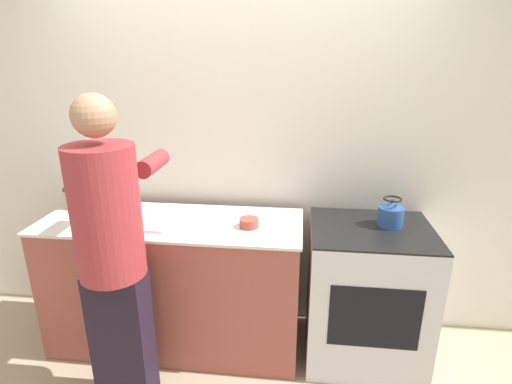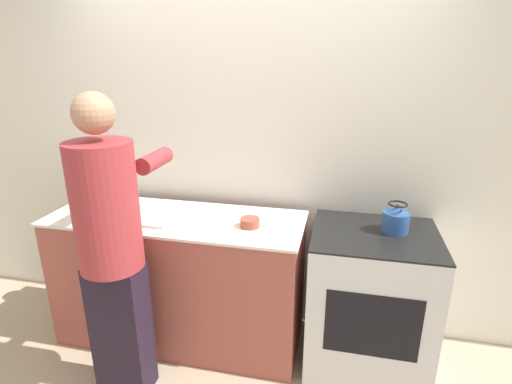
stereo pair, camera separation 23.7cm
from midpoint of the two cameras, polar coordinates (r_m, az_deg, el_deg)
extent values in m
plane|color=tan|center=(2.84, -6.68, -24.60)|extent=(12.00, 12.00, 0.00)
cube|color=silver|center=(2.84, -4.45, 5.56)|extent=(8.00, 0.05, 2.60)
cube|color=#9E4C42|center=(2.90, -13.81, -12.73)|extent=(1.69, 0.60, 0.92)
cube|color=silver|center=(2.69, -14.58, -4.20)|extent=(1.71, 0.62, 0.02)
cube|color=silver|center=(2.78, 13.03, -14.06)|extent=(0.75, 0.65, 0.92)
cube|color=black|center=(2.56, 13.80, -5.22)|extent=(0.75, 0.65, 0.01)
cube|color=black|center=(2.49, 13.88, -17.14)|extent=(0.53, 0.01, 0.41)
cube|color=black|center=(2.58, -21.17, -18.96)|extent=(0.31, 0.19, 0.84)
cylinder|color=maroon|center=(2.21, -23.52, -2.80)|extent=(0.35, 0.35, 0.70)
sphere|color=#A87A5B|center=(2.09, -25.29, 9.82)|extent=(0.21, 0.21, 0.21)
cylinder|color=maroon|center=(2.48, -23.67, 3.95)|extent=(0.10, 0.30, 0.10)
cylinder|color=maroon|center=(2.35, -17.39, 3.91)|extent=(0.10, 0.30, 0.10)
cube|color=silver|center=(2.66, -19.20, -4.49)|extent=(0.39, 0.20, 0.02)
cube|color=silver|center=(2.68, -17.79, -3.91)|extent=(0.15, 0.10, 0.01)
cube|color=black|center=(2.67, -20.42, -4.24)|extent=(0.10, 0.07, 0.01)
cylinder|color=#284C8C|center=(2.60, 16.23, -3.42)|extent=(0.16, 0.16, 0.13)
cone|color=#284C8C|center=(2.57, 16.39, -1.80)|extent=(0.13, 0.13, 0.03)
sphere|color=black|center=(2.56, 16.44, -1.27)|extent=(0.02, 0.02, 0.02)
torus|color=black|center=(2.56, 16.47, -1.00)|extent=(0.12, 0.12, 0.01)
cylinder|color=#9E4738|center=(2.50, -3.72, -4.47)|extent=(0.12, 0.12, 0.06)
cylinder|color=tan|center=(3.13, -26.40, -0.84)|extent=(0.14, 0.14, 0.13)
cylinder|color=#28231E|center=(3.11, -26.59, 0.43)|extent=(0.15, 0.15, 0.01)
camera|label=1|loc=(0.12, -92.86, -0.98)|focal=28.00mm
camera|label=2|loc=(0.12, 87.14, 0.98)|focal=28.00mm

